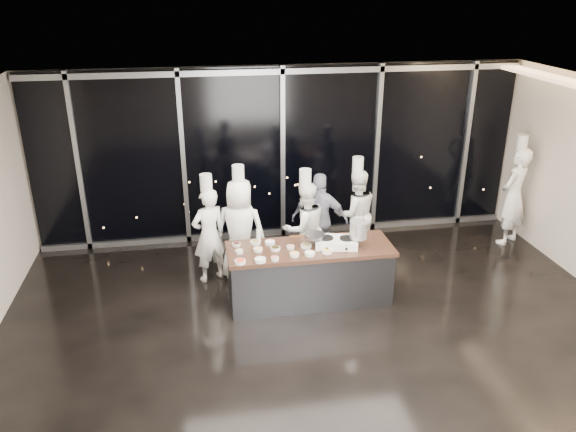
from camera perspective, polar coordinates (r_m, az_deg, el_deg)
name	(u,v)px	position (r m, az deg, el deg)	size (l,w,h in m)	color
ground	(322,333)	(8.00, 3.50, -11.77)	(9.00, 9.00, 0.00)	black
room_shell	(340,180)	(7.03, 5.33, 3.69)	(9.02, 7.02, 3.21)	beige
window_wall	(282,154)	(10.39, -0.58, 6.29)	(8.90, 0.11, 3.20)	black
demo_counter	(310,274)	(8.52, 2.20, -5.89)	(2.46, 0.86, 0.90)	#3A3B40
stove	(336,242)	(8.35, 4.93, -2.66)	(0.68, 0.50, 0.14)	white
frying_pan	(314,235)	(8.30, 2.66, -1.98)	(0.55, 0.36, 0.05)	slate
stock_pot	(359,230)	(8.29, 7.18, -1.38)	(0.26, 0.26, 0.26)	silver
prep_bowls	(276,251)	(8.15, -1.27, -3.54)	(1.42, 0.74, 0.05)	silver
squeeze_bottle	(259,234)	(8.46, -3.01, -1.83)	(0.07, 0.07, 0.25)	silver
chef_far_left	(209,234)	(9.05, -8.03, -1.79)	(0.68, 0.58, 1.81)	white
chef_left	(240,229)	(9.04, -4.89, -1.32)	(0.96, 0.79, 1.93)	white
chef_center	(305,228)	(9.21, 1.70, -1.20)	(0.89, 0.77, 1.80)	white
guest	(320,220)	(9.48, 3.25, -0.39)	(1.04, 0.70, 1.63)	#131435
chef_right	(355,213)	(9.84, 6.87, 0.30)	(0.81, 0.65, 1.82)	white
chef_side	(513,195)	(11.03, 21.93, 1.97)	(0.80, 0.73, 2.06)	white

